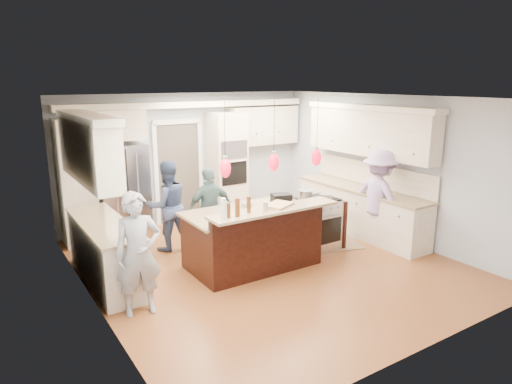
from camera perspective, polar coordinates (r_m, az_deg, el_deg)
ground_plane at (r=7.65m, az=1.44°, el=-8.92°), size 6.00×6.00×0.00m
room_shell at (r=7.15m, az=1.53°, el=4.64°), size 5.54×6.04×2.72m
refrigerator at (r=9.04m, az=-16.35°, el=0.11°), size 0.90×0.70×1.80m
oven_column at (r=9.89m, az=-3.65°, el=3.28°), size 0.72×0.69×2.30m
back_upper_cabinets at (r=9.26m, az=-12.12°, el=5.53°), size 5.30×0.61×2.54m
right_counter_run at (r=9.08m, az=13.24°, el=1.37°), size 0.64×3.10×2.51m
left_cabinets at (r=7.06m, az=-19.01°, el=-2.59°), size 0.64×2.30×2.51m
kitchen_island at (r=7.41m, az=-0.43°, el=-5.68°), size 2.10×1.46×1.12m
island_range at (r=8.27m, az=7.55°, el=-3.90°), size 0.82×0.71×0.92m
pendant_lights at (r=6.60m, az=2.24°, el=3.73°), size 1.75×0.15×1.03m
person_bar_end at (r=6.03m, az=-14.51°, el=-7.54°), size 0.64×0.47×1.62m
person_far_left at (r=8.18m, az=-11.00°, el=-1.70°), size 0.81×0.65×1.61m
person_far_right at (r=8.07m, az=-5.76°, el=-2.17°), size 0.89×0.39×1.49m
person_range_side at (r=8.58m, az=15.17°, el=-0.67°), size 0.67×1.15×1.76m
floor_rug at (r=8.79m, az=9.94°, el=-5.99°), size 1.03×1.24×0.01m
water_bottle at (r=6.15m, az=-4.10°, el=-2.14°), size 0.07×0.07×0.30m
beer_bottle_a at (r=6.25m, az=-3.45°, el=-2.30°), size 0.06×0.06×0.21m
beer_bottle_b at (r=6.28m, az=-2.33°, el=-1.95°), size 0.08×0.08×0.26m
beer_bottle_c at (r=6.49m, az=-0.91°, el=-1.55°), size 0.08×0.08×0.24m
drink_can at (r=6.59m, az=1.22°, el=-1.78°), size 0.08×0.08×0.13m
cutting_board at (r=6.85m, az=2.85°, el=-1.61°), size 0.52×0.46×0.03m
pot_large at (r=8.06m, az=6.12°, el=-0.31°), size 0.27×0.27×0.16m
pot_small at (r=8.05m, az=8.71°, el=-0.60°), size 0.22×0.22×0.11m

